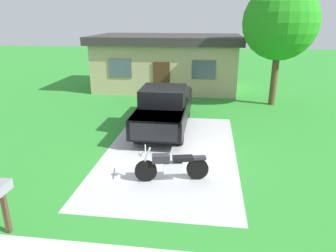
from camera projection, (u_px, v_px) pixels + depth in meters
ground_plane at (171, 152)px, 11.57m from camera, size 80.00×80.00×0.00m
driveway_pad at (171, 152)px, 11.56m from camera, size 4.68×8.31×0.01m
motorcycle at (171, 166)px, 9.43m from camera, size 2.19×0.82×1.09m
pickup_truck at (165, 107)px, 13.80m from camera, size 2.01×5.63×1.90m
mailbox at (2, 195)px, 6.95m from camera, size 0.26×0.48×1.26m
shade_tree at (280, 23)px, 16.37m from camera, size 3.87×3.87×6.31m
neighbor_house at (167, 62)px, 21.27m from camera, size 9.60×5.60×3.50m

